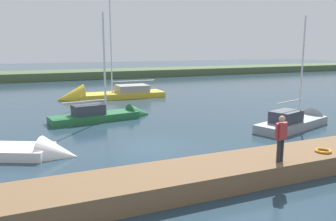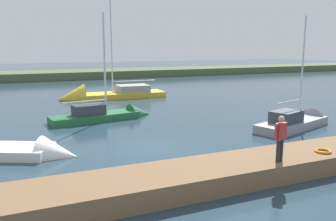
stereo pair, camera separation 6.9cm
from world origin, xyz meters
name	(u,v)px [view 1 (the left image)]	position (x,y,z in m)	size (l,w,h in m)	color
ground_plane	(152,149)	(0.00, 0.00, 0.00)	(200.00, 200.00, 0.00)	#263D4C
far_shoreline	(58,79)	(0.00, -41.65, 0.00)	(180.00, 8.00, 2.40)	#4C603D
dock_pier	(202,176)	(0.00, 5.10, 0.37)	(27.50, 2.45, 0.75)	brown
life_ring_buoy	(323,151)	(-5.42, 5.59, 0.80)	(0.66, 0.66, 0.10)	orange
sailboat_outer_mooring	(3,154)	(6.84, -1.73, 0.09)	(8.19, 5.38, 9.31)	white
sailboat_mid_channel	(300,123)	(-10.54, -0.86, 0.16)	(7.33, 3.90, 7.73)	gray
sailboat_inner_slip	(101,96)	(-1.44, -17.76, 0.22)	(10.50, 2.95, 10.78)	gold
sailboat_far_right	(109,117)	(0.25, -7.89, 0.17)	(7.45, 2.80, 8.12)	#236638
person_on_dock	(281,135)	(-2.93, 5.82, 1.78)	(0.65, 0.34, 1.78)	#28282D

